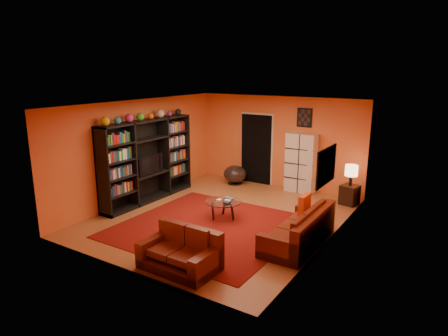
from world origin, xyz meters
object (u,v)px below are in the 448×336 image
Objects in this scene: entertainment_unit at (148,161)px; storage_cabinet at (301,163)px; loveseat at (182,252)px; side_table at (349,195)px; tv at (148,164)px; sofa at (302,231)px; coffee_table at (223,203)px; bowl_chair at (235,174)px; table_lamp at (351,171)px.

entertainment_unit is 1.83× the size of storage_cabinet.
side_table is (1.52, 4.87, -0.04)m from loveseat.
tv is 4.43m from sofa.
storage_cabinet is at bearing 166.39° from side_table.
side_table is (4.47, 2.48, -0.72)m from tv.
sofa is 1.23× the size of storage_cabinet.
entertainment_unit is 4.15m from storage_cabinet.
coffee_table is 1.22× the size of bowl_chair.
sofa is 2.98× the size of bowl_chair.
sofa is at bearing -9.82° from coffee_table.
side_table is at bearing 87.42° from sofa.
tv is at bearing -134.31° from storage_cabinet.
storage_cabinet is at bearing 9.43° from bowl_chair.
entertainment_unit is at bearing -151.63° from side_table.
loveseat reaches higher than side_table.
storage_cabinet is 1.51m from table_lamp.
table_lamp is (3.40, -0.04, 0.57)m from bowl_chair.
loveseat is at bearing -74.53° from coffee_table.
tv is at bearing -150.99° from side_table.
bowl_chair is at bearing 22.11° from loveseat.
tv is at bearing -36.96° from entertainment_unit.
coffee_table is (-2.04, 0.35, 0.09)m from sofa.
table_lamp is (4.47, 2.48, -0.10)m from tv.
entertainment_unit is at bearing 52.30° from loveseat.
table_lamp is (1.47, -0.36, 0.05)m from storage_cabinet.
entertainment_unit is at bearing -135.17° from storage_cabinet.
table_lamp is at bearing -16.16° from loveseat.
table_lamp reaches higher than sofa.
storage_cabinet is at bearing 166.39° from table_lamp.
bowl_chair is 1.35× the size of side_table.
tv reaches higher than bowl_chair.
entertainment_unit is at bearing -151.63° from table_lamp.
storage_cabinet is 3.28× the size of side_table.
bowl_chair is at bearing 65.52° from entertainment_unit.
coffee_table is at bearing -91.59° from tv.
loveseat is at bearing -38.87° from entertainment_unit.
bowl_chair is at bearing -23.20° from tv.
tv is (0.05, -0.04, -0.08)m from entertainment_unit.
coffee_table is at bearing 16.63° from loveseat.
bowl_chair is (1.13, 2.48, -0.75)m from entertainment_unit.
tv is 1.64× the size of table_lamp.
tv is 5.12m from table_lamp.
entertainment_unit reaches higher than table_lamp.
storage_cabinet reaches higher than coffee_table.
entertainment_unit is 4.43× the size of bowl_chair.
bowl_chair is 1.30× the size of table_lamp.
loveseat is 1.98× the size of bowl_chair.
table_lamp reaches higher than bowl_chair.
table_lamp is at bearing 0.00° from side_table.
coffee_table is 3.02m from storage_cabinet.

